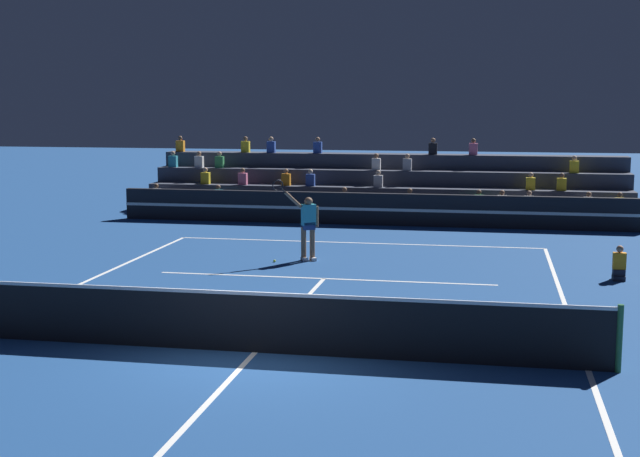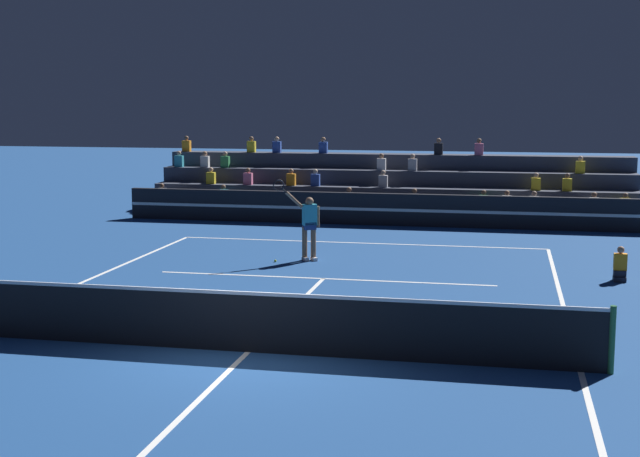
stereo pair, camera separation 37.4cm
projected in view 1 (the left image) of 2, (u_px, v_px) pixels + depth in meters
ground_plane at (255, 352)px, 15.24m from camera, size 120.00×120.00×0.00m
court_lines at (255, 352)px, 15.24m from camera, size 11.10×23.90×0.01m
tennis_net at (255, 321)px, 15.16m from camera, size 12.00×0.10×1.10m
sponsor_banner_wall at (374, 209)px, 30.56m from camera, size 18.00×0.26×1.10m
bleacher_stand at (385, 192)px, 33.60m from camera, size 17.76×3.80×2.83m
ball_kid_courtside at (619, 267)px, 21.25m from camera, size 0.30×0.36×0.84m
tennis_player at (307, 224)px, 23.75m from camera, size 1.16×0.79×2.28m
tennis_ball at (274, 261)px, 23.64m from camera, size 0.07×0.07×0.07m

